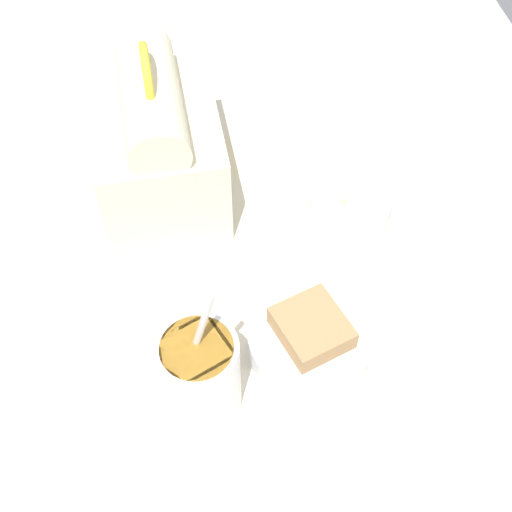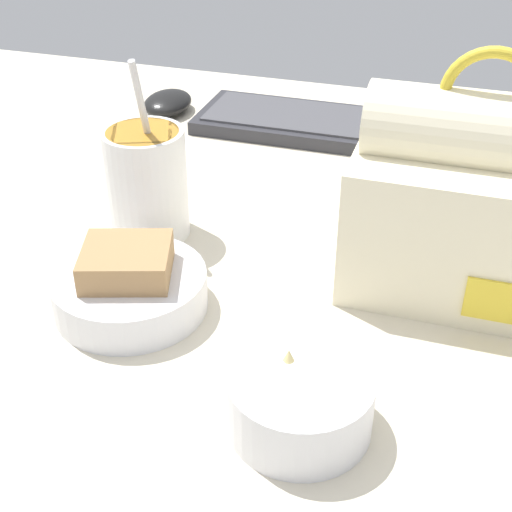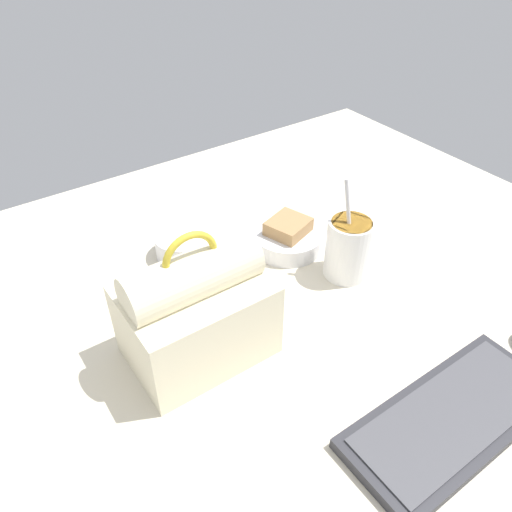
{
  "view_description": "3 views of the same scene",
  "coord_description": "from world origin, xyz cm",
  "views": [
    {
      "loc": [
        -48.13,
        4.74,
        72.96
      ],
      "look_at": [
        0.15,
        -4.29,
        7.0
      ],
      "focal_mm": 50.0,
      "sensor_mm": 36.0,
      "label": 1
    },
    {
      "loc": [
        16.08,
        -54.28,
        41.01
      ],
      "look_at": [
        0.15,
        -4.29,
        7.0
      ],
      "focal_mm": 50.0,
      "sensor_mm": 36.0,
      "label": 2
    },
    {
      "loc": [
        40.23,
        53.29,
        61.9
      ],
      "look_at": [
        0.15,
        -4.29,
        7.0
      ],
      "focal_mm": 35.0,
      "sensor_mm": 36.0,
      "label": 3
    }
  ],
  "objects": [
    {
      "name": "desk_surface",
      "position": [
        0.0,
        0.0,
        1.0
      ],
      "size": [
        140.0,
        110.0,
        2.0
      ],
      "color": "beige",
      "rests_on": "ground"
    },
    {
      "name": "bento_bowl_sandwich",
      "position": [
        -10.36,
        -8.43,
        4.33
      ],
      "size": [
        13.8,
        13.8,
        6.24
      ],
      "color": "silver",
      "rests_on": "desk_surface"
    },
    {
      "name": "computer_mouse",
      "position": [
        -26.15,
        36.0,
        3.48
      ],
      "size": [
        6.51,
        8.93,
        2.96
      ],
      "color": "black",
      "rests_on": "desk_surface"
    },
    {
      "name": "lunch_bag",
      "position": [
        17.37,
        4.96,
        10.33
      ],
      "size": [
        20.89,
        15.54,
        22.42
      ],
      "color": "#EFE5C1",
      "rests_on": "desk_surface"
    },
    {
      "name": "soup_cup",
      "position": [
        -14.21,
        4.16,
        8.0
      ],
      "size": [
        8.22,
        8.22,
        19.19
      ],
      "color": "white",
      "rests_on": "desk_surface"
    },
    {
      "name": "bento_bowl_snacks",
      "position": [
        7.77,
        -17.8,
        4.52
      ],
      "size": [
        10.6,
        10.6,
        5.69
      ],
      "color": "silver",
      "rests_on": "desk_surface"
    },
    {
      "name": "keyboard",
      "position": [
        -4.22,
        35.98,
        3.02
      ],
      "size": [
        32.12,
        13.49,
        2.1
      ],
      "color": "#2D2D33",
      "rests_on": "desk_surface"
    }
  ]
}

